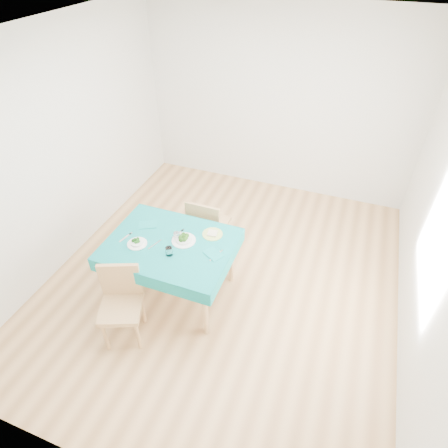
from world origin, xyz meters
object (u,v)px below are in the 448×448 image
(bowl_near, at_px, (137,242))
(bowl_far, at_px, (184,238))
(side_plate, at_px, (212,234))
(table, at_px, (173,268))
(chair_near, at_px, (119,303))
(chair_far, at_px, (209,217))

(bowl_near, distance_m, bowl_far, 0.49)
(side_plate, bearing_deg, bowl_far, -140.60)
(table, relative_size, bowl_near, 6.40)
(table, bearing_deg, chair_near, -106.44)
(side_plate, bearing_deg, table, -142.07)
(table, xyz_separation_m, side_plate, (0.37, 0.29, 0.38))
(chair_near, xyz_separation_m, chair_far, (0.32, 1.53, 0.03))
(chair_near, bearing_deg, chair_far, 56.28)
(chair_near, height_order, bowl_far, chair_near)
(chair_far, distance_m, bowl_near, 1.07)
(table, bearing_deg, chair_far, 82.61)
(chair_far, relative_size, side_plate, 4.86)
(bowl_near, bearing_deg, chair_far, 66.29)
(chair_near, xyz_separation_m, bowl_far, (0.33, 0.80, 0.29))
(bowl_far, bearing_deg, side_plate, 39.40)
(bowl_far, xyz_separation_m, side_plate, (0.25, 0.20, -0.03))
(chair_near, relative_size, chair_far, 0.94)
(chair_near, relative_size, bowl_far, 3.93)
(chair_far, distance_m, bowl_far, 0.78)
(chair_far, height_order, side_plate, chair_far)
(bowl_far, bearing_deg, bowl_near, -153.33)
(chair_far, height_order, bowl_near, chair_far)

